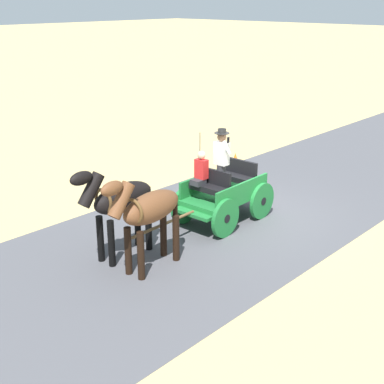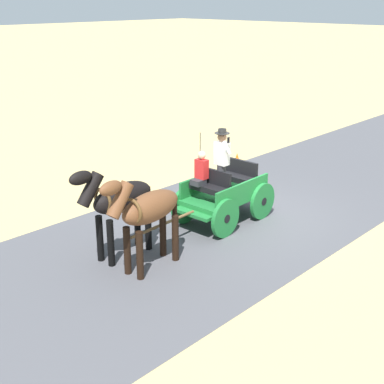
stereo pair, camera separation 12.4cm
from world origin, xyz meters
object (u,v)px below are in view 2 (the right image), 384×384
at_px(horse_near_side, 147,211).
at_px(traffic_cone, 237,160).
at_px(horse_off_side, 119,201).
at_px(horse_drawn_carriage, 222,192).

relative_size(horse_near_side, traffic_cone, 4.42).
xyz_separation_m(horse_near_side, traffic_cone, (3.20, -6.95, -1.07)).
distance_m(horse_off_side, traffic_cone, 7.43).
bearing_deg(horse_near_side, traffic_cone, -65.26).
bearing_deg(horse_drawn_carriage, horse_off_side, 83.51).
relative_size(horse_drawn_carriage, traffic_cone, 9.02).
bearing_deg(traffic_cone, horse_off_side, 108.50).
relative_size(horse_drawn_carriage, horse_off_side, 2.04).
xyz_separation_m(horse_drawn_carriage, traffic_cone, (2.68, -3.93, -0.57)).
bearing_deg(horse_drawn_carriage, horse_near_side, 99.82).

